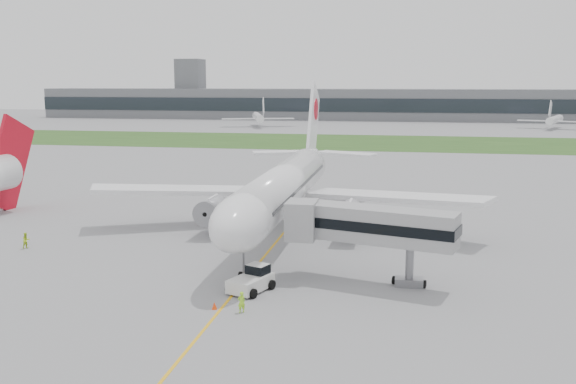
% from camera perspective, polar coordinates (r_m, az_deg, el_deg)
% --- Properties ---
extents(ground, '(600.00, 600.00, 0.00)m').
position_cam_1_polar(ground, '(72.21, -0.98, -4.38)').
color(ground, gray).
rests_on(ground, ground).
extents(apron_markings, '(70.00, 70.00, 0.04)m').
position_cam_1_polar(apron_markings, '(67.49, -1.84, -5.40)').
color(apron_markings, yellow).
rests_on(apron_markings, ground).
extents(grass_strip, '(600.00, 50.00, 0.02)m').
position_cam_1_polar(grass_strip, '(189.93, 6.29, 4.44)').
color(grass_strip, '#284E1D').
rests_on(grass_strip, ground).
extents(terminal_building, '(320.00, 22.30, 14.00)m').
position_cam_1_polar(terminal_building, '(298.97, 7.93, 7.71)').
color(terminal_building, slate).
rests_on(terminal_building, ground).
extents(control_tower, '(12.00, 12.00, 56.00)m').
position_cam_1_polar(control_tower, '(318.56, -8.58, 6.56)').
color(control_tower, slate).
rests_on(control_tower, ground).
extents(airliner, '(48.13, 53.95, 17.88)m').
position_cam_1_polar(airliner, '(75.75, -0.26, 0.67)').
color(airliner, white).
rests_on(airliner, ground).
extents(pushback_tug, '(3.94, 4.71, 2.12)m').
position_cam_1_polar(pushback_tug, '(55.49, -3.17, -7.76)').
color(pushback_tug, silver).
rests_on(pushback_tug, ground).
extents(jet_bridge, '(15.39, 6.94, 7.04)m').
position_cam_1_polar(jet_bridge, '(56.98, 6.81, -2.94)').
color(jet_bridge, '#959598').
rests_on(jet_bridge, ground).
extents(safety_cone_left, '(0.43, 0.43, 0.59)m').
position_cam_1_polar(safety_cone_left, '(51.59, -6.56, -10.00)').
color(safety_cone_left, '#FF420D').
rests_on(safety_cone_left, ground).
extents(safety_cone_right, '(0.44, 0.44, 0.60)m').
position_cam_1_polar(safety_cone_right, '(55.24, -4.23, -8.60)').
color(safety_cone_right, '#FF420D').
rests_on(safety_cone_right, ground).
extents(ground_crew_near, '(0.74, 0.70, 1.69)m').
position_cam_1_polar(ground_crew_near, '(50.52, -4.16, -9.73)').
color(ground_crew_near, '#AEFF2A').
rests_on(ground_crew_near, ground).
extents(ground_crew_far, '(0.98, 1.06, 1.74)m').
position_cam_1_polar(ground_crew_far, '(74.35, -22.25, -4.02)').
color(ground_crew_far, '#C6EC27').
rests_on(ground_crew_far, ground).
extents(distant_aircraft_left, '(34.26, 32.07, 10.77)m').
position_cam_1_polar(distant_aircraft_left, '(252.17, -2.68, 5.82)').
color(distant_aircraft_left, white).
rests_on(distant_aircraft_left, ground).
extents(distant_aircraft_right, '(32.67, 30.84, 10.04)m').
position_cam_1_polar(distant_aircraft_right, '(259.06, 22.57, 5.19)').
color(distant_aircraft_right, white).
rests_on(distant_aircraft_right, ground).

